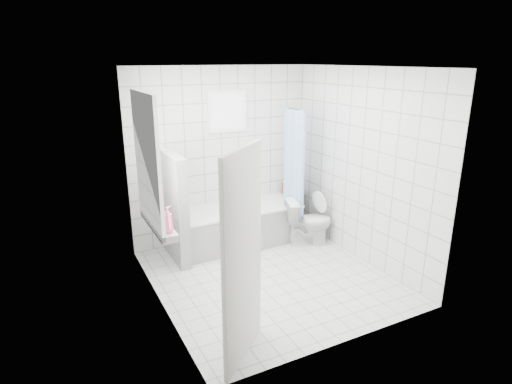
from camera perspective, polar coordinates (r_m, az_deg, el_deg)
ground at (r=5.62m, az=1.79°, el=-11.22°), size 3.00×3.00×0.00m
ceiling at (r=4.93m, az=2.08°, el=16.34°), size 3.00×3.00×0.00m
wall_back at (r=6.43m, az=-4.61°, el=4.88°), size 2.80×0.02×2.60m
wall_front at (r=3.95m, az=12.58°, el=-3.67°), size 2.80×0.02×2.60m
wall_left at (r=4.63m, az=-13.39°, el=-0.56°), size 0.02×3.00×2.60m
wall_right at (r=5.91m, az=13.89°, el=3.29°), size 0.02×3.00×2.60m
window_left at (r=4.85m, az=-14.01°, el=3.87°), size 0.01×0.90×1.40m
window_back at (r=6.32m, az=-3.74°, el=10.65°), size 0.50×0.01×0.50m
window_sill at (r=5.07m, az=-12.90°, el=-4.21°), size 0.18×1.02×0.08m
door at (r=3.81m, az=-1.79°, el=-8.96°), size 0.62×0.56×2.00m
bathtub at (r=6.44m, az=-2.31°, el=-4.48°), size 1.83×0.77×0.58m
partition_wall at (r=5.92m, az=-10.80°, el=-2.06°), size 0.15×0.85×1.50m
tiled_ledge at (r=7.11m, az=4.30°, el=-2.49°), size 0.40×0.24×0.55m
toilet at (r=6.47m, az=7.03°, el=-3.94°), size 0.77×0.58×0.70m
curtain_rod at (r=6.40m, az=4.69°, el=11.16°), size 0.02×0.80×0.02m
shower_curtain at (r=6.45m, az=5.10°, el=3.07°), size 0.14×0.48×1.78m
tub_faucet at (r=6.59m, az=-2.82°, el=1.16°), size 0.18×0.06×0.06m
sill_bottles at (r=4.97m, az=-12.78°, el=-2.58°), size 0.16×0.78×0.31m
ledge_bottles at (r=6.96m, az=4.47°, el=0.50°), size 0.22×0.19×0.27m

